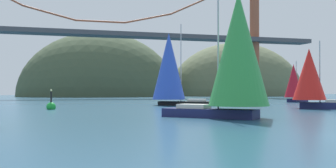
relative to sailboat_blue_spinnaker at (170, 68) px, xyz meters
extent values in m
ellipsoid|color=#425138|center=(1.56, 91.73, -5.66)|extent=(58.25, 44.00, 46.91)
ellipsoid|color=#5B6647|center=(56.56, 91.73, -5.66)|extent=(55.91, 44.00, 42.75)
cylinder|color=brown|center=(42.91, 51.73, 14.07)|extent=(2.80, 2.80, 39.47)
cube|color=#47474C|center=(-3.44, 51.73, 11.76)|extent=(128.68, 6.00, 1.20)
cylinder|color=brown|center=(-16.68, 51.73, 16.71)|extent=(13.35, 0.50, 3.60)
cylinder|color=brown|center=(-3.44, 51.73, 15.15)|extent=(13.24, 0.50, 0.50)
cylinder|color=brown|center=(9.80, 51.73, 16.71)|extent=(13.35, 0.50, 3.60)
cylinder|color=brown|center=(23.04, 51.73, 21.37)|extent=(13.45, 0.50, 6.67)
cube|color=black|center=(2.30, -1.11, -5.37)|extent=(8.57, 5.68, 0.60)
cube|color=beige|center=(3.67, -1.77, -4.89)|extent=(3.17, 2.70, 0.36)
cylinder|color=#B2B2B7|center=(1.54, -0.74, 0.76)|extent=(0.14, 0.14, 11.66)
cone|color=blue|center=(-0.13, 0.06, 0.27)|extent=(6.64, 6.64, 10.08)
cube|color=#191E4C|center=(14.33, -17.30, -5.26)|extent=(5.24, 5.19, 0.80)
cube|color=beige|center=(15.06, -18.02, -4.69)|extent=(2.19, 2.18, 0.36)
cylinder|color=#B2B2B7|center=(13.93, -16.90, -1.11)|extent=(0.14, 0.14, 7.52)
cone|color=red|center=(13.03, -16.02, -1.39)|extent=(5.67, 5.67, 6.35)
cube|color=#191E4C|center=(-5.08, -27.54, -5.29)|extent=(7.04, 7.24, 0.74)
cube|color=beige|center=(-6.07, -26.49, -4.74)|extent=(2.91, 2.95, 0.36)
cylinder|color=#B2B2B7|center=(-4.52, -28.12, 0.00)|extent=(0.14, 0.14, 9.85)
cone|color=green|center=(-3.30, -29.40, -0.01)|extent=(6.90, 6.90, 9.23)
cube|color=#191E4C|center=(28.70, 9.19, -5.35)|extent=(6.01, 4.85, 0.62)
cube|color=beige|center=(29.59, 9.79, -4.86)|extent=(2.37, 2.23, 0.36)
cylinder|color=#B2B2B7|center=(28.20, 8.86, -1.41)|extent=(0.14, 0.14, 7.27)
cone|color=#B21423|center=(27.10, 8.13, -1.59)|extent=(4.77, 4.77, 6.32)
sphere|color=green|center=(-17.43, -8.56, -5.36)|extent=(1.10, 1.10, 1.10)
cylinder|color=black|center=(-17.43, -8.56, -4.31)|extent=(0.20, 0.20, 1.60)
sphere|color=#F2EA99|center=(-17.43, -8.56, -3.39)|extent=(0.24, 0.24, 0.24)
camera|label=1|loc=(-18.41, -59.39, -3.36)|focal=44.02mm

